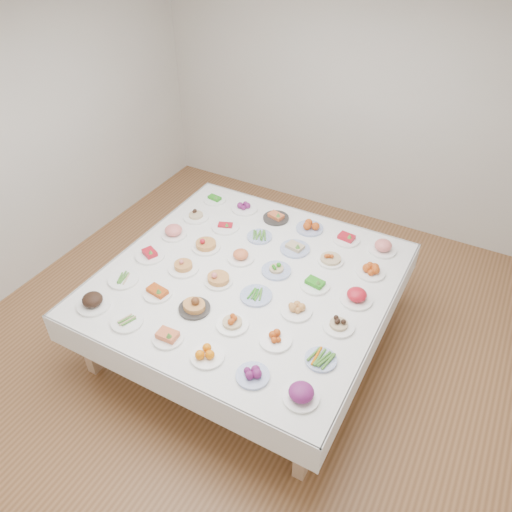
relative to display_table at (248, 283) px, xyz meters
The scene contains 38 objects.
room_envelope 1.14m from the display_table, 76.83° to the left, with size 5.02×5.02×2.81m.
display_table is the anchor object (origin of this frame).
dish_0 1.29m from the display_table, 135.21° to the right, with size 0.27×0.27×0.15m.
dish_1 1.08m from the display_table, 120.99° to the right, with size 0.25×0.25×0.05m.
dish_2 0.93m from the display_table, 100.83° to the right, with size 0.23×0.23×0.10m.
dish_3 0.94m from the display_table, 78.68° to the right, with size 0.25×0.25×0.12m.
dish_4 1.07m from the display_table, 58.56° to the right, with size 0.24×0.24×0.10m.
dish_5 1.30m from the display_table, 44.51° to the right, with size 0.25×0.25×0.14m.
dish_6 1.07m from the display_table, 148.79° to the right, with size 0.26×0.26×0.05m.
dish_7 0.78m from the display_table, 134.66° to the right, with size 0.24×0.24×0.11m.
dish_8 0.60m from the display_table, 107.80° to the right, with size 0.25×0.25×0.16m.
dish_9 0.60m from the display_table, 72.21° to the right, with size 0.25×0.25×0.14m.
dish_10 0.77m from the display_table, 44.74° to the right, with size 0.24×0.24×0.09m.
dish_11 1.07m from the display_table, 30.89° to the right, with size 0.23×0.23×0.06m.
dish_12 0.94m from the display_table, 169.14° to the right, with size 0.26×0.26×0.11m.
dish_13 0.59m from the display_table, 161.87° to the right, with size 0.27×0.27×0.14m.
dish_14 0.29m from the display_table, 136.48° to the right, with size 0.24×0.24×0.16m.
dish_15 0.27m from the display_table, 44.86° to the right, with size 0.26×0.26×0.05m.
dish_16 0.59m from the display_table, 18.68° to the right, with size 0.25×0.25×0.10m.
dish_17 0.93m from the display_table, 11.17° to the right, with size 0.24×0.24×0.13m.
dish_18 0.95m from the display_table, 168.26° to the left, with size 0.25×0.25×0.14m.
dish_19 0.59m from the display_table, 162.16° to the left, with size 0.28×0.27×0.17m.
dish_20 0.28m from the display_table, 133.49° to the left, with size 0.24×0.24×0.12m.
dish_21 0.29m from the display_table, 44.82° to the left, with size 0.26×0.26×0.12m.
dish_22 0.59m from the display_table, 17.35° to the left, with size 0.25×0.25×0.11m.
dish_23 0.95m from the display_table, 10.70° to the left, with size 0.27×0.27×0.15m.
dish_24 1.06m from the display_table, 149.01° to the left, with size 0.25×0.25×0.12m.
dish_25 0.78m from the display_table, 135.86° to the left, with size 0.27×0.27×0.10m.
dish_26 0.59m from the display_table, 108.43° to the left, with size 0.23×0.23×0.05m.
dish_27 0.59m from the display_table, 70.62° to the left, with size 0.27×0.27×0.12m.
dish_28 0.78m from the display_table, 44.75° to the left, with size 0.23×0.23×0.13m.
dish_29 1.08m from the display_table, 31.36° to the left, with size 0.25×0.25×0.12m.
dish_30 1.29m from the display_table, 135.23° to the left, with size 0.23×0.23×0.09m.
dish_31 1.07m from the display_table, 121.23° to the left, with size 0.27×0.27×0.10m.
dish_32 0.94m from the display_table, 101.78° to the left, with size 0.26×0.26×0.11m.
dish_33 0.94m from the display_table, 78.85° to the left, with size 0.26×0.26×0.12m.
dish_34 1.07m from the display_table, 58.59° to the left, with size 0.25×0.25×0.11m.
dish_35 1.29m from the display_table, 45.27° to the left, with size 0.25×0.25×0.14m.
Camera 1 is at (1.62, -2.86, 3.57)m, focal length 35.00 mm.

